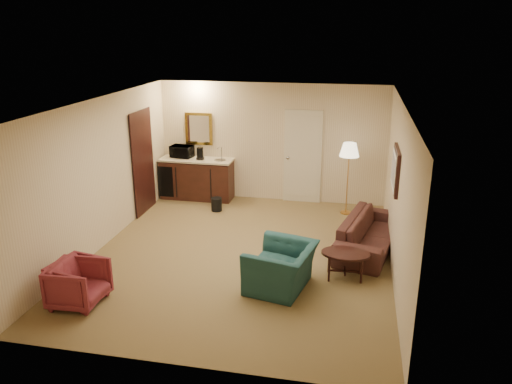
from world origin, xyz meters
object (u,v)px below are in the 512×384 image
(rose_chair_far, at_px, (79,280))
(microwave, at_px, (182,150))
(rose_chair_near, at_px, (76,282))
(coffee_maker, at_px, (200,154))
(teal_armchair, at_px, (281,260))
(waste_bin, at_px, (217,204))
(sofa, at_px, (370,228))
(wetbar_cabinet, at_px, (197,179))
(coffee_table, at_px, (345,265))
(floor_lamp, at_px, (348,179))

(rose_chair_far, distance_m, microwave, 4.78)
(rose_chair_near, bearing_deg, coffee_maker, -6.93)
(teal_armchair, bearing_deg, rose_chair_far, -58.64)
(teal_armchair, height_order, coffee_maker, coffee_maker)
(waste_bin, relative_size, microwave, 0.59)
(rose_chair_near, height_order, microwave, microwave)
(waste_bin, bearing_deg, microwave, 141.93)
(waste_bin, xyz_separation_m, microwave, (-1.01, 0.79, 0.94))
(sofa, distance_m, coffee_maker, 4.25)
(sofa, distance_m, microwave, 4.71)
(wetbar_cabinet, xyz_separation_m, coffee_table, (3.41, -3.19, -0.24))
(coffee_maker, bearing_deg, microwave, 157.20)
(sofa, xyz_separation_m, teal_armchair, (-1.31, -1.66, 0.05))
(teal_armchair, xyz_separation_m, rose_chair_far, (-2.74, -0.96, -0.11))
(sofa, bearing_deg, rose_chair_near, 137.06)
(coffee_maker, bearing_deg, wetbar_cabinet, 152.46)
(rose_chair_far, bearing_deg, coffee_maker, 6.33)
(rose_chair_far, height_order, coffee_table, rose_chair_far)
(rose_chair_near, xyz_separation_m, rose_chair_far, (0.00, 0.07, -0.00))
(wetbar_cabinet, height_order, waste_bin, wetbar_cabinet)
(sofa, bearing_deg, coffee_maker, 75.10)
(sofa, height_order, teal_armchair, teal_armchair)
(rose_chair_far, relative_size, waste_bin, 2.39)
(coffee_maker, bearing_deg, teal_armchair, -66.89)
(rose_chair_near, bearing_deg, rose_chair_far, -2.64)
(sofa, relative_size, rose_chair_near, 2.99)
(floor_lamp, xyz_separation_m, microwave, (-3.71, 0.39, 0.33))
(waste_bin, bearing_deg, sofa, -22.53)
(wetbar_cabinet, xyz_separation_m, floor_lamp, (3.35, -0.32, 0.30))
(sofa, bearing_deg, microwave, 76.67)
(sofa, bearing_deg, floor_lamp, 28.21)
(rose_chair_far, relative_size, microwave, 1.41)
(rose_chair_far, height_order, microwave, microwave)
(rose_chair_near, bearing_deg, microwave, -1.29)
(rose_chair_far, bearing_deg, coffee_table, -57.63)
(rose_chair_near, bearing_deg, teal_armchair, -71.95)
(coffee_maker, bearing_deg, rose_chair_near, -104.30)
(floor_lamp, bearing_deg, wetbar_cabinet, 174.54)
(sofa, distance_m, rose_chair_near, 4.86)
(coffee_table, bearing_deg, teal_armchair, -151.78)
(coffee_table, bearing_deg, microwave, 139.19)
(sofa, height_order, coffee_table, sofa)
(wetbar_cabinet, bearing_deg, microwave, 168.58)
(wetbar_cabinet, xyz_separation_m, teal_armchair, (2.49, -3.69, -0.01))
(teal_armchair, xyz_separation_m, rose_chair_near, (-2.74, -1.03, -0.11))
(rose_chair_near, height_order, rose_chair_far, rose_chair_near)
(teal_armchair, relative_size, waste_bin, 3.61)
(coffee_table, distance_m, waste_bin, 3.71)
(sofa, relative_size, coffee_table, 2.71)
(rose_chair_far, height_order, floor_lamp, floor_lamp)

